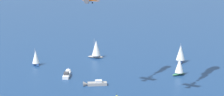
# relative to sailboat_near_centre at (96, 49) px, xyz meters

# --- Properties ---
(sailboat_near_centre) EXTENTS (8.49, 5.62, 10.54)m
(sailboat_near_centre) POSITION_rel_sailboat_near_centre_xyz_m (0.00, 0.00, 0.00)
(sailboat_near_centre) COLOR #9E9993
(sailboat_near_centre) RESTS_ON ground_plane
(motorboat_far_port) EXTENTS (3.91, 10.53, 2.98)m
(motorboat_far_port) POSITION_rel_sailboat_near_centre_xyz_m (15.10, 30.08, -4.01)
(motorboat_far_port) COLOR white
(motorboat_far_port) RESTS_ON ground_plane
(sailboat_inshore) EXTENTS (7.23, 5.28, 9.16)m
(sailboat_inshore) POSITION_rel_sailboat_near_centre_xyz_m (-35.70, 33.75, -0.63)
(sailboat_inshore) COLOR #33704C
(sailboat_inshore) RESTS_ON ground_plane
(sailboat_offshore) EXTENTS (5.50, 8.27, 10.28)m
(sailboat_offshore) POSITION_rel_sailboat_near_centre_xyz_m (-41.77, 13.21, -0.12)
(sailboat_offshore) COLOR #23478C
(sailboat_offshore) RESTS_ON ground_plane
(motorboat_ahead) EXTENTS (9.99, 2.59, 2.90)m
(motorboat_ahead) POSITION_rel_sailboat_near_centre_xyz_m (3.72, 44.47, -4.03)
(motorboat_ahead) COLOR #9E9993
(motorboat_ahead) RESTS_ON ground_plane
(sailboat_mid_cluster) EXTENTS (5.06, 6.37, 8.25)m
(sailboat_mid_cluster) POSITION_rel_sailboat_near_centre_xyz_m (30.46, 11.02, -1.04)
(sailboat_mid_cluster) COLOR #23478C
(sailboat_mid_cluster) RESTS_ON ground_plane
(biplane_wingman) EXTENTS (6.56, 6.76, 3.57)m
(biplane_wingman) POSITION_rel_sailboat_near_centre_xyz_m (4.97, 53.63, 32.48)
(biplane_wingman) COLOR orange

